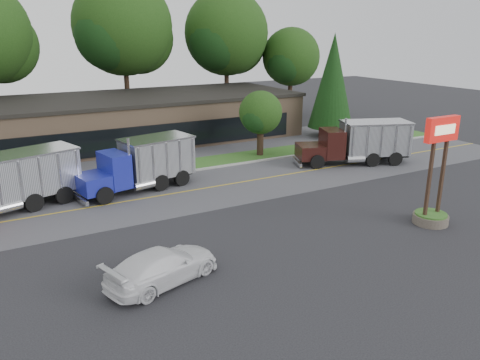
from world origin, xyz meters
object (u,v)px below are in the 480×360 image
Objects in this scene: bilo_sign at (434,189)px; dump_truck_red at (11,181)px; dump_truck_maroon at (360,141)px; dump_truck_blue at (143,163)px; rally_car at (163,266)px.

bilo_sign reaches higher than dump_truck_red.
bilo_sign is at bearing 129.09° from dump_truck_red.
dump_truck_maroon is (5.14, 11.43, -0.21)m from bilo_sign.
bilo_sign is 0.65× the size of dump_truck_red.
dump_truck_red is (-20.06, 13.33, -0.21)m from bilo_sign.
dump_truck_blue is (8.00, 0.15, -0.00)m from dump_truck_red.
bilo_sign is 18.08m from dump_truck_blue.
dump_truck_red reaches higher than rally_car.
bilo_sign is at bearing 120.05° from dump_truck_blue.
dump_truck_blue reaches higher than rally_car.
dump_truck_blue is at bearing 131.82° from bilo_sign.
dump_truck_red is 1.12× the size of dump_truck_blue.
dump_truck_red is at bearing 3.76° from rally_car.
dump_truck_maroon reaches higher than rally_car.
dump_truck_maroon is at bearing 65.79° from bilo_sign.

